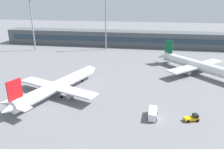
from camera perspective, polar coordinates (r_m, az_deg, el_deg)
name	(u,v)px	position (r m, az deg, el deg)	size (l,w,h in m)	color
ground_plane	(109,82)	(76.71, -0.91, -2.06)	(400.00, 400.00, 0.00)	slate
terminal_building	(126,39)	(134.44, 3.75, 9.43)	(149.62, 12.13, 9.00)	#4C5156
airplane_near	(60,85)	(68.50, -13.65, -2.71)	(27.23, 38.03, 9.78)	white
airplane_mid	(199,66)	(90.82, 22.07, 2.09)	(31.23, 33.41, 10.46)	white
baggage_tug_yellow	(193,118)	(57.11, 20.48, -10.66)	(3.88, 2.66, 1.75)	#F2B20C
service_van_white	(153,113)	(55.76, 10.69, -10.05)	(2.59, 5.32, 2.08)	white
floodlight_tower_west	(32,21)	(128.58, -20.35, 13.10)	(3.20, 0.80, 28.33)	gray
floodlight_tower_east	(106,19)	(122.82, -1.68, 14.42)	(3.20, 0.80, 30.02)	gray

